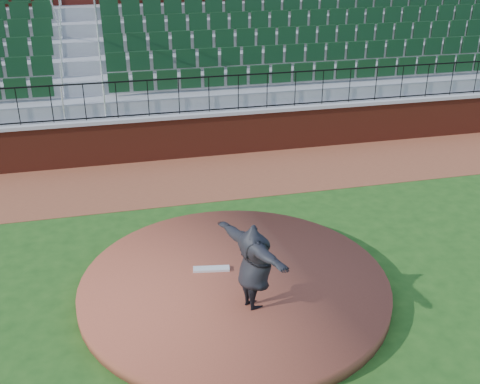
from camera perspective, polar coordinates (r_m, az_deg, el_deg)
The scene contains 10 objects.
ground at distance 10.76m, azimuth 1.90°, elevation -9.59°, with size 90.00×90.00×0.00m, color #204C15.
warning_track at distance 15.40m, azimuth -3.40°, elevation 1.58°, with size 34.00×3.20×0.01m, color brown.
field_wall at distance 16.66m, azimuth -4.46°, elevation 5.57°, with size 34.00×0.35×1.20m, color maroon.
wall_cap at distance 16.45m, azimuth -4.53°, elevation 7.71°, with size 34.00×0.45×0.10m, color #B7B7B7.
wall_railing at distance 16.30m, azimuth -4.60°, elevation 9.56°, with size 34.00×0.05×1.00m, color black, non-canonical shape.
seating_stands at distance 18.81m, azimuth -6.04°, elevation 13.14°, with size 34.00×5.10×4.60m, color gray, non-canonical shape.
concourse_wall at distance 21.46m, azimuth -7.18°, elevation 15.76°, with size 34.00×0.50×5.50m, color maroon.
pitchers_mound at distance 10.62m, azimuth -0.54°, elevation -9.29°, with size 5.62×5.62×0.25m, color brown.
pitching_rubber at distance 10.83m, azimuth -2.87°, elevation -7.65°, with size 0.68×0.17×0.05m, color silver.
pitcher at distance 9.47m, azimuth 1.44°, elevation -7.42°, with size 1.92×0.52×1.57m, color black.
Camera 1 is at (-2.42, -8.54, 6.10)m, focal length 42.89 mm.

